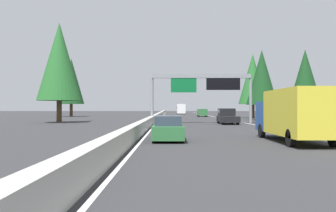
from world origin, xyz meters
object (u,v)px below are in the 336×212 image
object	(u,v)px
pickup_far_right	(227,116)
conifer_left_mid	(71,81)
conifer_right_near	(305,79)
conifer_left_near	(59,62)
sign_gantry_overhead	(203,84)
box_truck_mid_right	(294,114)
sedan_mid_left	(168,129)
conifer_right_mid	(262,77)
conifer_right_far	(253,79)
minivan_near_right	(202,112)
bus_far_center	(181,108)

from	to	relation	value
pickup_far_right	conifer_left_mid	size ratio (longest dim) A/B	0.44
conifer_right_near	conifer_left_near	xyz separation A→B (m)	(8.54, 29.07, 3.00)
sign_gantry_overhead	conifer_left_mid	distance (m)	43.88
box_truck_mid_right	conifer_left_near	distance (m)	35.49
sedan_mid_left	conifer_left_near	bearing A→B (deg)	28.49
box_truck_mid_right	sign_gantry_overhead	bearing A→B (deg)	6.58
sign_gantry_overhead	sedan_mid_left	distance (m)	25.03
conifer_right_mid	pickup_far_right	bearing A→B (deg)	150.67
sedan_mid_left	pickup_far_right	size ratio (longest dim) A/B	0.79
conifer_right_near	conifer_left_mid	size ratio (longest dim) A/B	0.64
conifer_right_far	minivan_near_right	bearing A→B (deg)	35.32
sign_gantry_overhead	conifer_right_far	xyz separation A→B (m)	(23.30, -11.45, 2.44)
bus_far_center	box_truck_mid_right	bearing A→B (deg)	-177.90
box_truck_mid_right	conifer_left_mid	bearing A→B (deg)	25.39
sedan_mid_left	box_truck_mid_right	world-z (taller)	box_truck_mid_right
bus_far_center	conifer_left_near	xyz separation A→B (m)	(-68.59, 18.01, 6.28)
conifer_right_near	pickup_far_right	bearing A→B (deg)	57.99
conifer_right_far	conifer_left_mid	bearing A→B (deg)	72.11
bus_far_center	conifer_left_mid	distance (m)	43.94
box_truck_mid_right	bus_far_center	world-z (taller)	bus_far_center
box_truck_mid_right	conifer_right_mid	distance (m)	38.08
conifer_right_near	conifer_right_far	size ratio (longest dim) A/B	0.68
sedan_mid_left	bus_far_center	bearing A→B (deg)	-2.18
bus_far_center	conifer_left_near	size ratio (longest dim) A/B	0.87
conifer_right_near	conifer_left_mid	xyz separation A→B (m)	(41.67, 36.30, 2.79)
pickup_far_right	minivan_near_right	xyz separation A→B (m)	(36.77, -0.20, 0.04)
conifer_left_near	conifer_left_mid	world-z (taller)	conifer_left_near
conifer_right_near	minivan_near_right	bearing A→B (deg)	10.15
bus_far_center	conifer_right_mid	size ratio (longest dim) A/B	1.05
conifer_right_mid	conifer_right_far	bearing A→B (deg)	-5.80
pickup_far_right	minivan_near_right	world-z (taller)	pickup_far_right
sign_gantry_overhead	conifer_right_mid	distance (m)	15.71
conifer_right_far	conifer_left_mid	world-z (taller)	conifer_left_mid
conifer_left_near	conifer_right_far	bearing A→B (deg)	-54.95
sign_gantry_overhead	minivan_near_right	xyz separation A→B (m)	(35.21, -3.01, -3.95)
minivan_near_right	bus_far_center	bearing A→B (deg)	5.81
box_truck_mid_right	conifer_right_mid	size ratio (longest dim) A/B	0.77
sedan_mid_left	box_truck_mid_right	bearing A→B (deg)	-97.70
sign_gantry_overhead	conifer_right_mid	bearing A→B (deg)	-41.21
bus_far_center	conifer_right_mid	distance (m)	60.25
pickup_far_right	minivan_near_right	size ratio (longest dim) A/B	1.12
box_truck_mid_right	conifer_left_near	size ratio (longest dim) A/B	0.65
conifer_left_near	sign_gantry_overhead	bearing A→B (deg)	-96.76
bus_far_center	conifer_right_near	xyz separation A→B (m)	(-77.13, -11.06, 3.27)
sign_gantry_overhead	bus_far_center	distance (m)	70.87
bus_far_center	conifer_left_near	world-z (taller)	conifer_left_near
minivan_near_right	bus_far_center	xyz separation A→B (m)	(35.58, 3.62, 0.77)
box_truck_mid_right	minivan_near_right	distance (m)	60.49
pickup_far_right	conifer_right_mid	world-z (taller)	conifer_right_mid
sign_gantry_overhead	pickup_far_right	bearing A→B (deg)	-119.03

